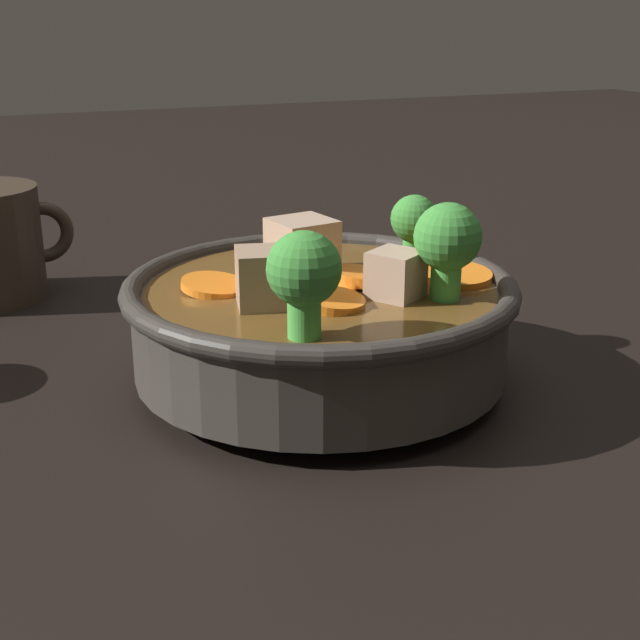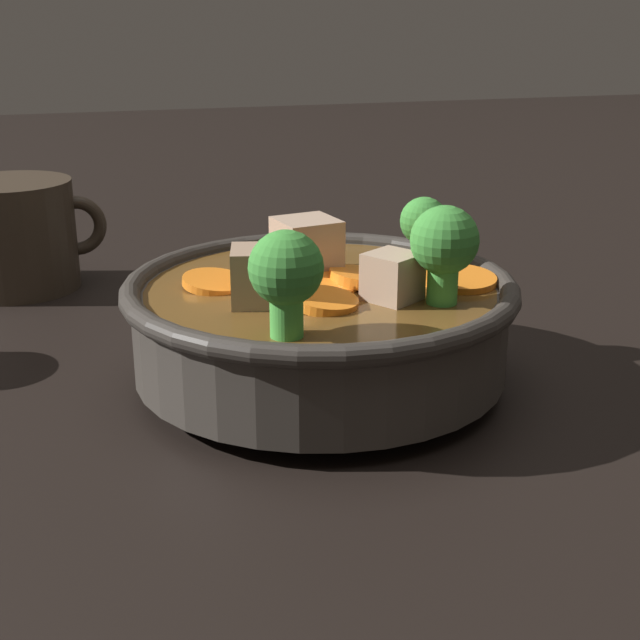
# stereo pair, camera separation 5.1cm
# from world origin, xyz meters

# --- Properties ---
(ground_plane) EXTENTS (3.00, 3.00, 0.00)m
(ground_plane) POSITION_xyz_m (0.00, 0.00, 0.00)
(ground_plane) COLOR black
(stirfry_bowl) EXTENTS (0.23, 0.23, 0.11)m
(stirfry_bowl) POSITION_xyz_m (0.00, -0.00, 0.04)
(stirfry_bowl) COLOR #38332D
(stirfry_bowl) RESTS_ON ground_plane
(side_saucer) EXTENTS (0.12, 0.12, 0.01)m
(side_saucer) POSITION_xyz_m (0.06, 0.20, 0.01)
(side_saucer) COLOR white
(side_saucer) RESTS_ON ground_plane
(chopsticks_pair) EXTENTS (0.20, 0.05, 0.01)m
(chopsticks_pair) POSITION_xyz_m (0.06, 0.20, 0.02)
(chopsticks_pair) COLOR olive
(chopsticks_pair) RESTS_ON side_saucer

